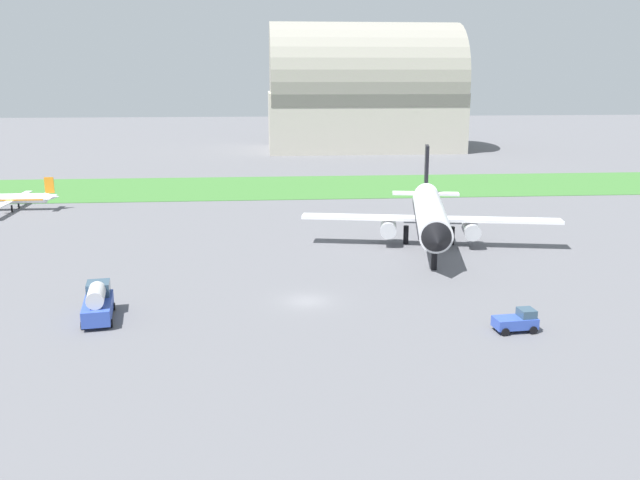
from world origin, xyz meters
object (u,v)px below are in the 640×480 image
airplane_taxiing_turboprop (11,198)px  pushback_tug_midfield (517,321)px  airplane_midfield_jet (430,214)px  fuel_truck_near_gate (98,302)px

airplane_taxiing_turboprop → pushback_tug_midfield: bearing=136.1°
airplane_taxiing_turboprop → airplane_midfield_jet: (61.66, -29.01, 2.22)m
airplane_taxiing_turboprop → fuel_truck_near_gate: (25.63, -52.93, -0.37)m
fuel_truck_near_gate → pushback_tug_midfield: (36.43, -6.04, -0.67)m
airplane_midfield_jet → fuel_truck_near_gate: airplane_midfield_jet is taller
airplane_taxiing_turboprop → airplane_midfield_jet: bearing=154.5°
pushback_tug_midfield → airplane_taxiing_turboprop: bearing=131.2°
pushback_tug_midfield → fuel_truck_near_gate: bearing=165.4°
fuel_truck_near_gate → pushback_tug_midfield: fuel_truck_near_gate is taller
airplane_taxiing_turboprop → fuel_truck_near_gate: 58.81m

